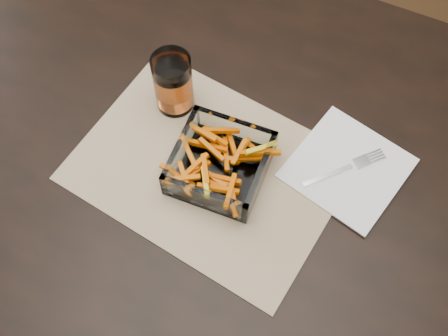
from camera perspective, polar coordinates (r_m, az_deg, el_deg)
The scene contains 6 objects.
dining_table at distance 1.10m, azimuth -1.06°, elevation 0.67°, with size 1.60×0.90×0.75m.
placemat at distance 0.99m, azimuth -1.58°, elevation -0.06°, with size 0.45×0.33×0.00m, color tan.
glass_bowl at distance 0.96m, azimuth -0.40°, elevation 0.36°, with size 0.16×0.16×0.06m.
tumbler at distance 1.02m, azimuth -5.17°, elevation 8.46°, with size 0.07×0.07×0.12m.
napkin at distance 1.01m, azimuth 12.45°, elevation 0.01°, with size 0.18×0.18×0.00m, color white.
fork at distance 1.01m, azimuth 12.37°, elevation 0.05°, with size 0.12×0.13×0.00m.
Camera 1 is at (0.24, -0.46, 1.63)m, focal length 45.00 mm.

